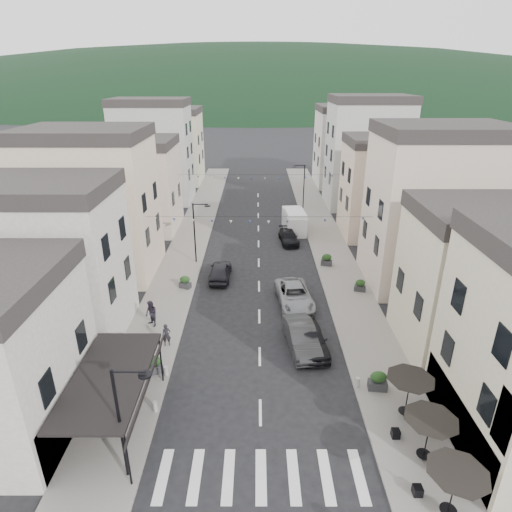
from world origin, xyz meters
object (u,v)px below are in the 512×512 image
at_px(parked_car_c, 294,295).
at_px(delivery_van, 294,221).
at_px(pedestrian_b, 151,314).
at_px(parked_car_a, 311,338).
at_px(parked_car_d, 289,237).
at_px(pedestrian_a, 167,335).
at_px(parked_car_e, 220,271).
at_px(parked_car_b, 302,337).

height_order(parked_car_c, delivery_van, delivery_van).
height_order(delivery_van, pedestrian_b, delivery_van).
height_order(parked_car_a, pedestrian_b, pedestrian_b).
xyz_separation_m(parked_car_c, parked_car_d, (0.48, 13.48, -0.14)).
xyz_separation_m(parked_car_c, delivery_van, (1.35, 17.21, 0.49)).
relative_size(parked_car_a, parked_car_c, 0.86).
relative_size(parked_car_d, delivery_van, 0.80).
relative_size(pedestrian_a, pedestrian_b, 0.80).
bearing_deg(parked_car_e, parked_car_a, 124.47).
relative_size(parked_car_b, parked_car_d, 1.14).
distance_m(parked_car_d, pedestrian_b, 20.20).
xyz_separation_m(parked_car_a, delivery_van, (0.77, 23.26, 0.45)).
bearing_deg(pedestrian_b, pedestrian_a, -12.68).
distance_m(pedestrian_a, pedestrian_b, 2.87).
distance_m(parked_car_b, parked_car_e, 12.20).
height_order(parked_car_e, delivery_van, delivery_van).
bearing_deg(pedestrian_b, parked_car_e, 106.16).
relative_size(parked_car_c, pedestrian_b, 2.84).
xyz_separation_m(parked_car_e, pedestrian_b, (-4.31, -7.97, 0.34)).
height_order(parked_car_d, pedestrian_a, pedestrian_a).
bearing_deg(pedestrian_a, delivery_van, 53.88).
bearing_deg(parked_car_b, parked_car_e, 113.18).
bearing_deg(pedestrian_a, parked_car_c, 20.95).
distance_m(parked_car_b, pedestrian_b, 10.88).
xyz_separation_m(parked_car_c, parked_car_e, (-6.27, 4.56, -0.01)).
bearing_deg(parked_car_a, pedestrian_b, 161.16).
bearing_deg(pedestrian_a, parked_car_b, -12.35).
height_order(parked_car_b, parked_car_c, parked_car_b).
xyz_separation_m(parked_car_b, pedestrian_b, (-10.58, 2.49, 0.28)).
height_order(parked_car_b, delivery_van, delivery_van).
bearing_deg(delivery_van, parked_car_e, -125.50).
relative_size(parked_car_c, parked_car_e, 1.24).
distance_m(parked_car_d, delivery_van, 3.88).
distance_m(parked_car_b, parked_car_c, 5.90).
xyz_separation_m(parked_car_a, parked_car_d, (-0.11, 19.53, -0.18)).
bearing_deg(parked_car_e, pedestrian_b, 63.18).
bearing_deg(parked_car_d, parked_car_a, -95.58).
bearing_deg(pedestrian_a, pedestrian_b, 110.88).
distance_m(parked_car_d, parked_car_e, 11.19).
relative_size(parked_car_c, parked_car_d, 1.27).
xyz_separation_m(parked_car_b, parked_car_d, (0.48, 19.38, -0.19)).
height_order(parked_car_a, pedestrian_a, pedestrian_a).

